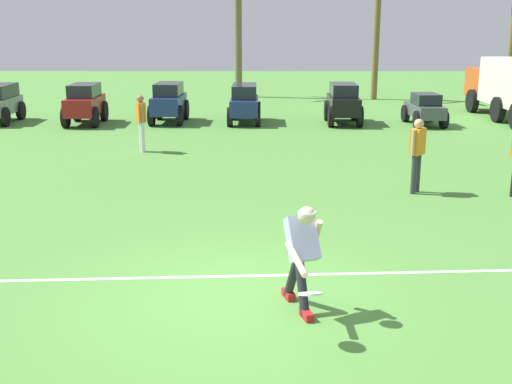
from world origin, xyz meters
The scene contains 14 objects.
ground_plane centered at (0.00, 0.00, 0.00)m, with size 80.00×80.00×0.00m, color #4F8B3A.
field_line_paint centered at (0.00, 0.66, 0.00)m, with size 24.85×0.08×0.01m, color white.
frisbee_thrower centered at (0.82, -0.46, 0.79)m, with size 0.49×1.16×1.39m.
frisbee_in_flight centered at (0.87, -1.26, 0.59)m, with size 0.30×0.30×0.10m.
teammate_near_sideline centered at (3.52, 5.29, 0.94)m, with size 0.37×0.43×1.56m.
teammate_deep centered at (-3.02, 9.64, 0.94)m, with size 0.33×0.47×1.56m.
parked_car_slot_b centered at (-5.92, 14.55, 0.74)m, with size 1.24×2.38×1.40m.
parked_car_slot_c centered at (-3.05, 14.99, 0.74)m, with size 1.18×2.36×1.40m.
parked_car_slot_d centered at (-0.36, 14.98, 0.72)m, with size 1.16×2.41×1.34m.
parked_car_slot_e centered at (3.11, 14.82, 0.74)m, with size 1.18×2.36×1.40m.
parked_car_slot_f centered at (5.91, 14.54, 0.56)m, with size 1.20×2.25×1.10m.
box_truck centered at (9.25, 15.85, 1.23)m, with size 1.59×5.94×2.20m.
palm_tree_far_left centered at (-0.93, 23.29, 3.88)m, with size 3.19×3.40×6.67m.
palm_tree_left_of_centre centered at (5.41, 22.28, 3.42)m, with size 3.36×3.19×5.54m.
Camera 1 is at (0.37, -7.76, 3.46)m, focal length 45.00 mm.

